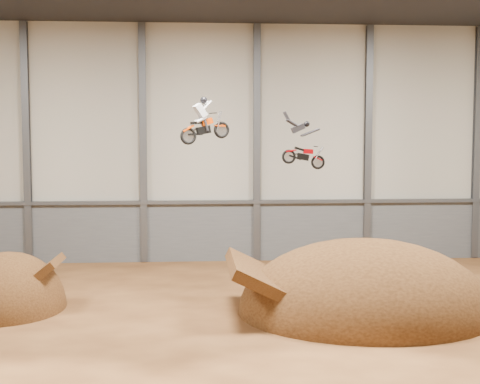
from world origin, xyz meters
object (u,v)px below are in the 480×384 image
at_px(landing_ramp, 365,312).
at_px(fmx_rider_a, 206,117).
at_px(fmx_rider_b, 302,141).
at_px(takeoff_ramp, 7,309).

xyz_separation_m(landing_ramp, fmx_rider_a, (-6.65, 1.55, 8.25)).
xyz_separation_m(landing_ramp, fmx_rider_b, (-2.65, 0.49, 7.23)).
height_order(takeoff_ramp, fmx_rider_b, fmx_rider_b).
bearing_deg(landing_ramp, fmx_rider_a, 166.85).
height_order(takeoff_ramp, fmx_rider_a, fmx_rider_a).
distance_m(landing_ramp, fmx_rider_a, 10.71).
bearing_deg(takeoff_ramp, landing_ramp, -5.53).
bearing_deg(fmx_rider_b, takeoff_ramp, 171.21).
distance_m(takeoff_ramp, landing_ramp, 15.32).
relative_size(fmx_rider_a, fmx_rider_b, 0.92).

